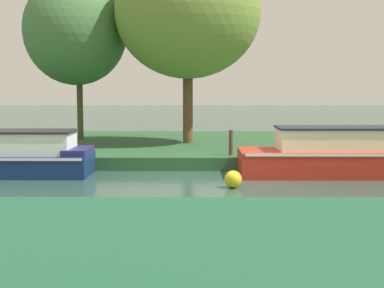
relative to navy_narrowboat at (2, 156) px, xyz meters
name	(u,v)px	position (x,y,z in m)	size (l,w,h in m)	color
ground_plane	(221,182)	(6.21, -1.20, -0.55)	(120.00, 120.00, 0.00)	#2C4B40
riverbank_far	(213,147)	(6.21, 5.80, -0.35)	(72.00, 10.00, 0.40)	#28512D
navy_narrowboat	(2,156)	(0.00, 0.00, 0.00)	(5.35, 1.83, 1.29)	navy
willow_tree_left	(76,31)	(0.88, 6.17, 4.13)	(3.98, 4.53, 6.39)	brown
willow_tree_centre	(188,12)	(5.24, 4.99, 4.69)	(5.34, 4.65, 7.30)	brown
mooring_post_near	(231,143)	(6.63, 1.48, 0.25)	(0.13, 0.13, 0.78)	#553027
channel_buoy	(233,179)	(6.47, -2.00, -0.33)	(0.44, 0.44, 0.44)	yellow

